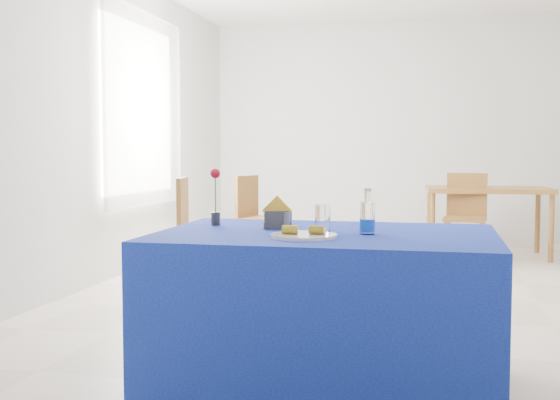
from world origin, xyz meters
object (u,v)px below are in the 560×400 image
(oak_table, at_px, (487,194))
(chair_win_a, at_px, (194,221))
(water_bottle, at_px, (367,219))
(chair_win_b, at_px, (255,212))
(plate, at_px, (304,236))
(blue_table, at_px, (326,310))
(chair_bg_left, at_px, (466,211))

(oak_table, distance_m, chair_win_a, 3.35)
(water_bottle, relative_size, chair_win_b, 0.24)
(chair_win_b, bearing_deg, oak_table, -52.03)
(plate, height_order, chair_win_a, chair_win_a)
(water_bottle, bearing_deg, plate, -144.19)
(water_bottle, height_order, chair_win_a, water_bottle)
(plate, distance_m, blue_table, 0.45)
(plate, distance_m, oak_table, 4.96)
(chair_win_a, bearing_deg, plate, -162.05)
(blue_table, xyz_separation_m, water_bottle, (0.20, -0.03, 0.45))
(water_bottle, bearing_deg, chair_win_b, 112.10)
(blue_table, height_order, chair_bg_left, chair_bg_left)
(chair_win_b, bearing_deg, plate, -144.29)
(water_bottle, distance_m, oak_table, 4.72)
(oak_table, xyz_separation_m, chair_win_b, (-2.39, -0.87, -0.16))
(plate, bearing_deg, blue_table, 73.11)
(chair_bg_left, distance_m, chair_win_a, 2.89)
(plate, xyz_separation_m, chair_win_b, (-1.26, 3.97, -0.25))
(chair_win_a, relative_size, chair_win_b, 1.03)
(oak_table, bearing_deg, chair_bg_left, -118.26)
(chair_win_a, bearing_deg, chair_bg_left, -66.32)
(oak_table, bearing_deg, chair_win_a, -141.69)
(oak_table, xyz_separation_m, chair_win_a, (-2.63, -2.07, -0.15))
(water_bottle, xyz_separation_m, chair_bg_left, (0.62, 4.19, -0.30))
(chair_win_a, distance_m, chair_win_b, 1.23)
(blue_table, relative_size, chair_win_b, 1.79)
(chair_bg_left, bearing_deg, oak_table, 68.81)
(water_bottle, height_order, chair_win_b, water_bottle)
(plate, xyz_separation_m, blue_table, (0.07, 0.22, -0.39))
(water_bottle, bearing_deg, oak_table, 79.53)
(blue_table, xyz_separation_m, chair_win_b, (-1.33, 3.74, 0.14))
(plate, height_order, chair_bg_left, chair_bg_left)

